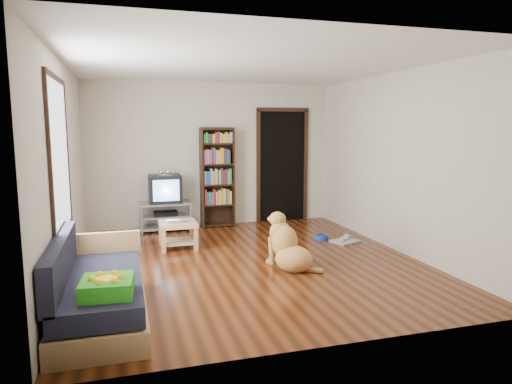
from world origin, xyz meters
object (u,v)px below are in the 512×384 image
object	(u,v)px
tv_stand	(166,215)
bookshelf	(217,172)
grey_rag	(345,241)
sofa	(96,293)
green_cushion	(107,287)
crt_tv	(165,188)
dog	(287,247)
laptop	(178,221)
coffee_table	(178,230)
dog_bowl	(321,237)

from	to	relation	value
tv_stand	bookshelf	xyz separation A→B (m)	(0.95, 0.09, 0.73)
grey_rag	tv_stand	bearing A→B (deg)	147.94
grey_rag	sofa	distance (m)	4.13
green_cushion	bookshelf	world-z (taller)	bookshelf
crt_tv	dog	size ratio (longest dim) A/B	0.71
grey_rag	tv_stand	distance (m)	3.14
grey_rag	sofa	xyz separation A→B (m)	(-3.62, -1.97, 0.25)
green_cushion	dog	bearing A→B (deg)	40.08
bookshelf	sofa	size ratio (longest dim) A/B	1.00
tv_stand	bookshelf	distance (m)	1.20
grey_rag	laptop	bearing A→B (deg)	171.82
coffee_table	laptop	bearing A→B (deg)	-90.00
sofa	grey_rag	bearing A→B (deg)	28.54
grey_rag	coffee_table	bearing A→B (deg)	171.17
coffee_table	grey_rag	bearing A→B (deg)	-8.83
sofa	coffee_table	size ratio (longest dim) A/B	3.27
coffee_table	bookshelf	bearing A→B (deg)	56.87
laptop	tv_stand	world-z (taller)	tv_stand
dog_bowl	dog	world-z (taller)	dog
green_cushion	dog_bowl	distance (m)	4.24
dog_bowl	grey_rag	distance (m)	0.39
dog	coffee_table	bearing A→B (deg)	132.46
dog_bowl	tv_stand	size ratio (longest dim) A/B	0.24
sofa	crt_tv	bearing A→B (deg)	75.07
grey_rag	crt_tv	xyz separation A→B (m)	(-2.65, 1.68, 0.73)
tv_stand	sofa	distance (m)	3.76
crt_tv	coffee_table	bearing A→B (deg)	-86.98
laptop	sofa	distance (m)	2.57
laptop	dog_bowl	distance (m)	2.32
dog_bowl	grey_rag	size ratio (longest dim) A/B	0.55
laptop	dog	world-z (taller)	dog
green_cushion	dog_bowl	bearing A→B (deg)	45.49
tv_stand	grey_rag	bearing A→B (deg)	-32.06
laptop	coffee_table	size ratio (longest dim) A/B	0.61
laptop	crt_tv	bearing A→B (deg)	106.08
dog_bowl	sofa	world-z (taller)	sofa
tv_stand	crt_tv	size ratio (longest dim) A/B	1.55
laptop	crt_tv	xyz separation A→B (m)	(-0.07, 1.31, 0.33)
green_cushion	coffee_table	distance (m)	3.05
green_cushion	sofa	size ratio (longest dim) A/B	0.23
laptop	tv_stand	bearing A→B (deg)	106.13
tv_stand	sofa	xyz separation A→B (m)	(-0.97, -3.63, -0.01)
green_cushion	coffee_table	world-z (taller)	green_cushion
crt_tv	bookshelf	distance (m)	0.99
tv_stand	green_cushion	bearing A→B (deg)	-101.56
dog_bowl	dog	size ratio (longest dim) A/B	0.27
dog_bowl	crt_tv	distance (m)	2.84
laptop	sofa	bearing A→B (deg)	-100.84
dog_bowl	sofa	size ratio (longest dim) A/B	0.12
grey_rag	bookshelf	bearing A→B (deg)	134.11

